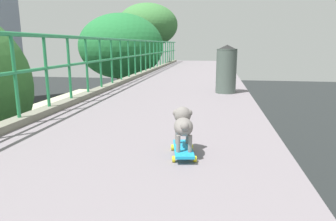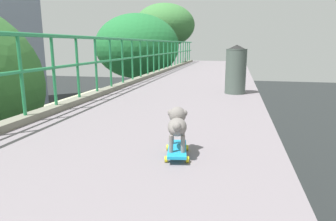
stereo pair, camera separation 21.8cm
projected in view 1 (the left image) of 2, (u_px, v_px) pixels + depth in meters
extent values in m
cylinder|color=#25824C|center=(15.00, 77.00, 3.62)|extent=(0.04, 0.04, 1.00)
cylinder|color=#25824C|center=(46.00, 72.00, 4.29)|extent=(0.04, 0.04, 1.00)
cylinder|color=#25824C|center=(69.00, 68.00, 4.96)|extent=(0.04, 0.04, 1.00)
cylinder|color=#25824C|center=(87.00, 65.00, 5.63)|extent=(0.04, 0.04, 1.00)
cylinder|color=#25824C|center=(100.00, 63.00, 6.29)|extent=(0.04, 0.04, 1.00)
cylinder|color=#25824C|center=(112.00, 61.00, 6.96)|extent=(0.04, 0.04, 1.00)
cylinder|color=#25824C|center=(121.00, 60.00, 7.63)|extent=(0.04, 0.04, 1.00)
cylinder|color=#25824C|center=(128.00, 59.00, 8.30)|extent=(0.04, 0.04, 1.00)
cylinder|color=#25824C|center=(135.00, 58.00, 8.96)|extent=(0.04, 0.04, 1.00)
cylinder|color=#25824C|center=(141.00, 57.00, 9.63)|extent=(0.04, 0.04, 1.00)
cylinder|color=#25824C|center=(146.00, 56.00, 10.30)|extent=(0.04, 0.04, 1.00)
cylinder|color=#25824C|center=(150.00, 55.00, 10.97)|extent=(0.04, 0.04, 1.00)
cylinder|color=#25824C|center=(154.00, 55.00, 11.63)|extent=(0.04, 0.04, 1.00)
cylinder|color=#25824C|center=(157.00, 54.00, 12.30)|extent=(0.04, 0.04, 1.00)
cylinder|color=#25824C|center=(160.00, 54.00, 12.97)|extent=(0.04, 0.04, 1.00)
cylinder|color=#25824C|center=(163.00, 53.00, 13.63)|extent=(0.04, 0.04, 1.00)
cylinder|color=#25824C|center=(165.00, 53.00, 14.30)|extent=(0.04, 0.04, 1.00)
cylinder|color=#25824C|center=(168.00, 52.00, 14.97)|extent=(0.04, 0.04, 1.00)
cylinder|color=#25824C|center=(170.00, 52.00, 15.64)|extent=(0.04, 0.04, 1.00)
cylinder|color=#25824C|center=(172.00, 52.00, 16.30)|extent=(0.04, 0.04, 1.00)
cylinder|color=#25824C|center=(173.00, 51.00, 16.97)|extent=(0.04, 0.04, 1.00)
cube|color=beige|center=(60.00, 124.00, 19.73)|extent=(2.55, 11.51, 2.90)
cube|color=black|center=(60.00, 116.00, 19.63)|extent=(2.57, 10.59, 0.70)
cylinder|color=black|center=(102.00, 127.00, 23.70)|extent=(0.28, 0.96, 0.96)
cylinder|color=black|center=(72.00, 126.00, 24.07)|extent=(0.28, 0.96, 0.96)
cylinder|color=black|center=(54.00, 161.00, 16.76)|extent=(0.28, 0.96, 0.96)
cylinder|color=black|center=(14.00, 158.00, 17.13)|extent=(0.28, 0.96, 0.96)
cylinder|color=brown|center=(124.00, 121.00, 16.27)|extent=(0.54, 0.54, 5.54)
ellipsoid|color=#237137|center=(121.00, 46.00, 15.43)|extent=(4.29, 4.29, 3.28)
cylinder|color=brown|center=(149.00, 90.00, 22.29)|extent=(0.39, 0.39, 6.98)
ellipsoid|color=#3F7C3D|center=(148.00, 25.00, 21.30)|extent=(4.24, 4.24, 2.99)
cube|color=#1B96CB|center=(183.00, 149.00, 2.68)|extent=(0.24, 0.48, 0.02)
cylinder|color=yellow|center=(192.00, 147.00, 2.83)|extent=(0.03, 0.06, 0.05)
cylinder|color=yellow|center=(173.00, 147.00, 2.83)|extent=(0.03, 0.06, 0.05)
cylinder|color=yellow|center=(195.00, 159.00, 2.55)|extent=(0.03, 0.06, 0.05)
cylinder|color=yellow|center=(174.00, 159.00, 2.54)|extent=(0.03, 0.06, 0.05)
cylinder|color=slate|center=(188.00, 136.00, 2.77)|extent=(0.04, 0.04, 0.15)
cylinder|color=slate|center=(177.00, 136.00, 2.77)|extent=(0.04, 0.04, 0.15)
cylinder|color=slate|center=(190.00, 144.00, 2.55)|extent=(0.04, 0.04, 0.15)
cylinder|color=slate|center=(178.00, 144.00, 2.55)|extent=(0.04, 0.04, 0.15)
ellipsoid|color=slate|center=(183.00, 127.00, 2.64)|extent=(0.22, 0.32, 0.15)
sphere|color=slate|center=(183.00, 115.00, 2.74)|extent=(0.15, 0.15, 0.15)
ellipsoid|color=slate|center=(182.00, 114.00, 2.81)|extent=(0.07, 0.08, 0.05)
sphere|color=slate|center=(189.00, 113.00, 2.74)|extent=(0.06, 0.06, 0.06)
sphere|color=slate|center=(176.00, 113.00, 2.74)|extent=(0.06, 0.06, 0.06)
sphere|color=slate|center=(185.00, 126.00, 2.47)|extent=(0.07, 0.07, 0.07)
cylinder|color=#47544D|center=(226.00, 71.00, 6.11)|extent=(0.41, 0.41, 0.89)
cone|color=black|center=(227.00, 47.00, 6.01)|extent=(0.41, 0.41, 0.10)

